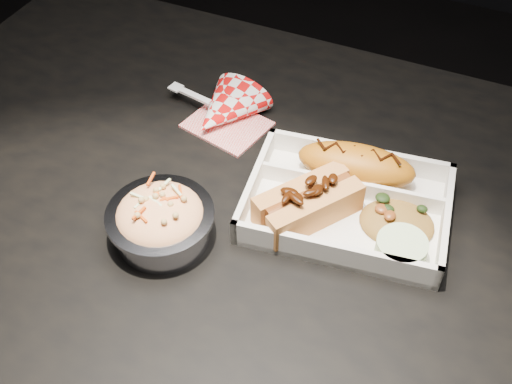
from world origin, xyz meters
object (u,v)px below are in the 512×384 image
Objects in this scene: hotdog at (308,202)px; napkin_fork at (224,111)px; foil_coleslaw_cup at (161,220)px; fried_pastry at (356,164)px; food_tray at (346,206)px; dining_table at (262,255)px.

hotdog is 0.82× the size of napkin_fork.
foil_coleslaw_cup is 0.76× the size of napkin_fork.
foil_coleslaw_cup is at bearing -134.56° from fried_pastry.
foil_coleslaw_cup is at bearing -71.91° from napkin_fork.
foil_coleslaw_cup is at bearing -153.17° from food_tray.
foil_coleslaw_cup reaches higher than food_tray.
hotdog is at bearing 10.84° from dining_table.
fried_pastry is 1.19× the size of foil_coleslaw_cup.
foil_coleslaw_cup reaches higher than hotdog.
napkin_fork is (-0.12, 0.14, 0.11)m from dining_table.
fried_pastry is at bearing 45.44° from foil_coleslaw_cup.
food_tray is 0.06m from fried_pastry.
foil_coleslaw_cup is (-0.19, -0.13, 0.02)m from food_tray.
hotdog reaches higher than dining_table.
fried_pastry is at bearing -1.13° from napkin_fork.
dining_table is 0.18m from foil_coleslaw_cup.
napkin_fork reaches higher than dining_table.
hotdog is 0.22m from napkin_fork.
napkin_fork is at bearing 131.16° from dining_table.
dining_table is at bearing -38.23° from napkin_fork.
foil_coleslaw_cup is (-0.18, -0.19, -0.00)m from fried_pastry.
food_tray is at bearing -13.48° from napkin_fork.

